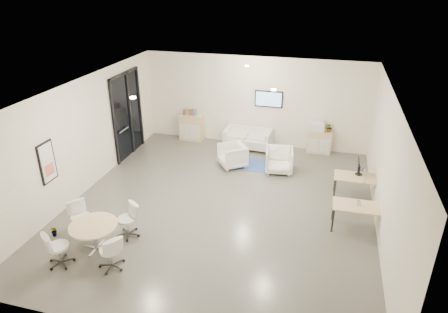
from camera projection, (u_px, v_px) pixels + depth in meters
room_shell at (221, 152)px, 10.21m from camera, size 9.60×10.60×4.80m
glass_door at (127, 112)px, 13.38m from camera, size 0.09×1.90×2.85m
artwork at (47, 162)px, 9.77m from camera, size 0.05×0.54×1.04m
wall_tv at (269, 99)px, 13.93m from camera, size 0.98×0.06×0.58m
ceiling_spots at (222, 83)px, 10.32m from camera, size 3.14×4.14×0.03m
sideboard_left at (192, 127)px, 14.95m from camera, size 0.87×0.45×0.98m
sideboard_right at (319, 142)px, 13.89m from camera, size 0.82×0.40×0.82m
books at (190, 112)px, 14.71m from camera, size 0.50×0.14×0.22m
printer at (317, 126)px, 13.68m from camera, size 0.50×0.42×0.35m
loveseat at (248, 139)px, 14.35m from camera, size 1.68×0.91×0.61m
blue_rug at (247, 164)px, 13.22m from camera, size 1.51×1.02×0.01m
armchair_left at (232, 155)px, 12.92m from camera, size 1.07×1.08×0.82m
armchair_right at (279, 159)px, 12.55m from camera, size 0.94×0.89×0.86m
desk_rear at (359, 179)px, 10.97m from camera, size 1.30×0.65×0.68m
desk_front at (359, 208)px, 9.64m from camera, size 1.28×0.65×0.66m
monitor at (358, 167)px, 10.98m from camera, size 0.20×0.50×0.44m
round_table at (94, 228)px, 8.94m from camera, size 1.08×1.08×0.65m
meeting_chairs at (95, 234)px, 9.00m from camera, size 2.13×2.13×0.82m
plant_cabinet at (330, 128)px, 13.59m from camera, size 0.33×0.36×0.24m
plant_floor at (55, 234)px, 9.58m from camera, size 0.22×0.32×0.13m
cup at (359, 202)px, 9.64m from camera, size 0.14×0.12×0.12m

